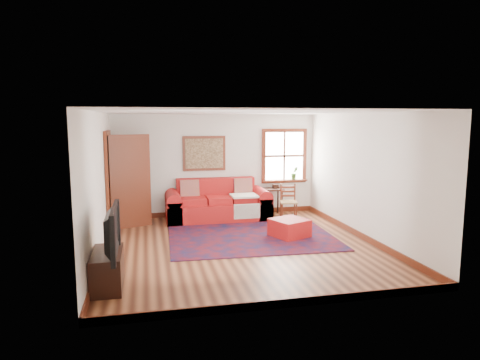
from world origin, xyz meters
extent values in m
plane|color=#472113|center=(0.00, 0.00, 0.00)|extent=(5.50, 5.50, 0.00)
cube|color=silver|center=(0.00, 2.75, 1.25)|extent=(5.00, 0.04, 2.50)
cube|color=silver|center=(0.00, -2.75, 1.25)|extent=(5.00, 0.04, 2.50)
cube|color=silver|center=(-2.50, 0.00, 1.25)|extent=(0.04, 5.50, 2.50)
cube|color=silver|center=(2.50, 0.00, 1.25)|extent=(0.04, 5.50, 2.50)
cube|color=white|center=(0.00, 0.00, 2.50)|extent=(5.00, 5.50, 0.04)
cube|color=#612614|center=(0.00, 2.73, 0.06)|extent=(5.00, 0.03, 0.12)
cube|color=#612614|center=(-2.48, 0.00, 0.06)|extent=(0.03, 5.50, 0.12)
cube|color=#612614|center=(2.48, 0.00, 0.06)|extent=(0.03, 5.50, 0.12)
cube|color=white|center=(1.75, 2.73, 1.45)|extent=(1.00, 0.02, 1.20)
cube|color=#612614|center=(1.75, 2.72, 2.09)|extent=(1.18, 0.06, 0.09)
cube|color=#612614|center=(1.75, 2.72, 0.80)|extent=(1.18, 0.06, 0.09)
cube|color=#612614|center=(1.21, 2.72, 1.45)|extent=(0.09, 0.06, 1.20)
cube|color=#612614|center=(2.29, 2.72, 1.45)|extent=(0.09, 0.06, 1.20)
cube|color=#612614|center=(1.75, 2.72, 1.45)|extent=(1.00, 0.04, 0.05)
cube|color=#612614|center=(1.75, 2.65, 0.83)|extent=(1.15, 0.20, 0.04)
imported|color=#2F5B20|center=(2.00, 2.63, 1.01)|extent=(0.18, 0.15, 0.33)
cube|color=black|center=(-2.49, 1.60, 1.02)|extent=(0.02, 0.90, 2.05)
cube|color=#612614|center=(-2.46, 1.11, 1.02)|extent=(0.06, 0.09, 2.05)
cube|color=#612614|center=(-2.46, 2.10, 1.02)|extent=(0.06, 0.09, 2.05)
cube|color=#612614|center=(-2.46, 1.60, 2.09)|extent=(0.06, 1.08, 0.09)
cube|color=#612614|center=(-2.04, 1.90, 1.02)|extent=(0.86, 0.35, 2.05)
cube|color=silver|center=(-2.04, 1.90, 1.13)|extent=(0.56, 0.22, 1.33)
cube|color=#612614|center=(-0.30, 2.73, 1.55)|extent=(1.05, 0.04, 0.85)
cube|color=tan|center=(-0.30, 2.69, 1.55)|extent=(0.92, 0.03, 0.72)
cube|color=#560C12|center=(0.35, 0.60, 0.01)|extent=(3.39, 2.76, 0.02)
cube|color=#B01617|center=(-0.05, 2.21, 0.21)|extent=(2.45, 1.01, 0.43)
cube|color=#B01617|center=(-0.05, 2.58, 0.69)|extent=(1.90, 0.28, 0.53)
cube|color=#B01617|center=(-1.10, 2.21, 0.27)|extent=(0.34, 1.01, 0.53)
cube|color=#B01617|center=(1.00, 2.21, 0.27)|extent=(0.34, 1.01, 0.53)
cube|color=orange|center=(-0.70, 2.41, 0.72)|extent=(0.45, 0.22, 0.46)
cube|color=orange|center=(0.60, 2.41, 0.72)|extent=(0.45, 0.22, 0.46)
cube|color=silver|center=(0.54, 2.02, 0.59)|extent=(0.62, 0.56, 0.04)
cube|color=#B01617|center=(1.11, 0.40, 0.18)|extent=(0.84, 0.84, 0.37)
cube|color=black|center=(1.33, 2.44, 0.65)|extent=(0.56, 0.42, 0.04)
cylinder|color=black|center=(1.10, 2.27, 0.32)|extent=(0.04, 0.04, 0.63)
cylinder|color=black|center=(1.56, 2.27, 0.32)|extent=(0.04, 0.04, 0.63)
cylinder|color=black|center=(1.10, 2.61, 0.32)|extent=(0.04, 0.04, 0.63)
cylinder|color=black|center=(1.56, 2.61, 0.32)|extent=(0.04, 0.04, 0.63)
cube|color=tan|center=(1.59, 1.87, 0.42)|extent=(0.46, 0.45, 0.04)
cylinder|color=#612614|center=(1.40, 1.75, 0.20)|extent=(0.04, 0.04, 0.40)
cylinder|color=#612614|center=(1.72, 1.69, 0.20)|extent=(0.04, 0.04, 0.40)
cylinder|color=#612614|center=(1.46, 2.06, 0.42)|extent=(0.04, 0.04, 0.84)
cylinder|color=#612614|center=(1.79, 1.99, 0.42)|extent=(0.04, 0.04, 0.84)
cube|color=#612614|center=(1.63, 2.03, 0.65)|extent=(0.33, 0.10, 0.25)
cube|color=black|center=(-2.28, -1.53, 0.26)|extent=(0.42, 0.93, 0.51)
imported|color=black|center=(-2.26, -1.69, 0.85)|extent=(0.15, 1.18, 0.68)
cylinder|color=silver|center=(-2.23, -1.12, 0.60)|extent=(0.12, 0.12, 0.18)
cylinder|color=#FFA53F|center=(-2.23, -1.12, 0.57)|extent=(0.07, 0.07, 0.12)
camera|label=1|loc=(-1.69, -7.63, 2.36)|focal=32.00mm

